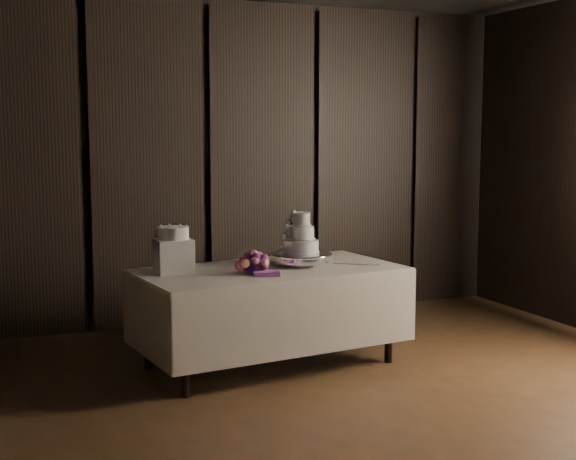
{
  "coord_description": "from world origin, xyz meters",
  "views": [
    {
      "loc": [
        -2.17,
        -3.72,
        1.81
      ],
      "look_at": [
        0.12,
        1.91,
        1.05
      ],
      "focal_mm": 50.0,
      "sensor_mm": 36.0,
      "label": 1
    }
  ],
  "objects": [
    {
      "name": "room",
      "position": [
        0.0,
        0.0,
        1.5
      ],
      "size": [
        6.08,
        7.08,
        3.08
      ],
      "color": "black",
      "rests_on": "ground"
    },
    {
      "name": "display_table",
      "position": [
        -0.03,
        1.91,
        0.42
      ],
      "size": [
        2.1,
        1.27,
        0.76
      ],
      "rotation": [
        0.0,
        0.0,
        0.12
      ],
      "color": "silver",
      "rests_on": "ground"
    },
    {
      "name": "cake_stand",
      "position": [
        0.26,
        1.98,
        0.81
      ],
      "size": [
        0.5,
        0.5,
        0.09
      ],
      "primitive_type": "cylinder",
      "rotation": [
        0.0,
        0.0,
        -0.04
      ],
      "color": "silver",
      "rests_on": "display_table"
    },
    {
      "name": "wedding_cake",
      "position": [
        0.24,
        1.97,
        0.98
      ],
      "size": [
        0.31,
        0.27,
        0.32
      ],
      "rotation": [
        0.0,
        0.0,
        -0.39
      ],
      "color": "white",
      "rests_on": "cake_stand"
    },
    {
      "name": "bouquet",
      "position": [
        -0.21,
        1.76,
        0.83
      ],
      "size": [
        0.41,
        0.48,
        0.2
      ],
      "primitive_type": null,
      "rotation": [
        0.0,
        0.0,
        -0.28
      ],
      "color": "#B14861",
      "rests_on": "display_table"
    },
    {
      "name": "box_pedestal",
      "position": [
        -0.75,
        2.02,
        0.89
      ],
      "size": [
        0.26,
        0.26,
        0.25
      ],
      "primitive_type": "cube",
      "rotation": [
        0.0,
        0.0,
        -0.01
      ],
      "color": "white",
      "rests_on": "display_table"
    },
    {
      "name": "small_cake",
      "position": [
        -0.75,
        2.02,
        1.06
      ],
      "size": [
        0.25,
        0.25,
        0.09
      ],
      "primitive_type": "cylinder",
      "rotation": [
        0.0,
        0.0,
        -0.07
      ],
      "color": "white",
      "rests_on": "box_pedestal"
    },
    {
      "name": "cake_knife",
      "position": [
        0.61,
        1.82,
        0.77
      ],
      "size": [
        0.3,
        0.26,
        0.01
      ],
      "primitive_type": "cube",
      "rotation": [
        0.0,
        0.0,
        -0.69
      ],
      "color": "silver",
      "rests_on": "display_table"
    }
  ]
}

